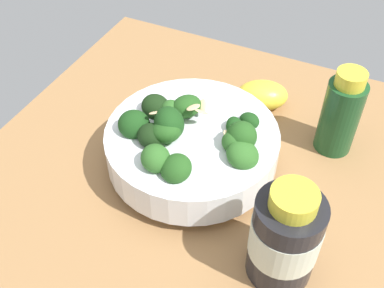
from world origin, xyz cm
name	(u,v)px	position (x,y,z in cm)	size (l,w,h in cm)	color
ground_plane	(208,188)	(0.00, 0.00, -1.59)	(62.08, 62.08, 3.18)	#996D42
bowl_of_broccoli	(191,143)	(-1.31, -3.07, 4.33)	(21.99, 21.99, 11.13)	white
lemon_wedge	(262,95)	(-17.12, 1.30, 2.08)	(7.55, 5.26, 4.17)	yellow
bottle_tall	(285,237)	(8.33, 12.08, 6.00)	(7.26, 7.26, 12.96)	black
bottle_short	(341,114)	(-13.18, 13.01, 5.88)	(5.04, 5.04, 12.49)	#194723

